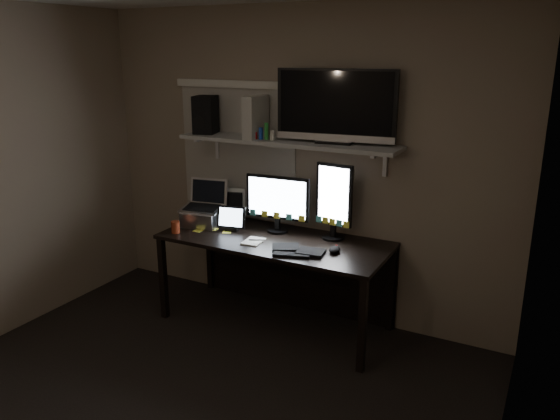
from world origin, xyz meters
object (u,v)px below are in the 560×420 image
Objects in this scene: mouse at (335,250)px; tv at (336,107)px; desk at (282,255)px; speaker at (206,115)px; laptop at (201,204)px; game_console at (256,117)px; monitor_portrait at (334,201)px; cup at (175,227)px; monitor_landscape at (278,204)px; tablet at (232,218)px; keyboard at (298,250)px.

mouse is 0.13× the size of tv.
desk is 1.32m from speaker.
laptop is 0.87m from game_console.
speaker is (-1.14, -0.04, -0.12)m from tv.
desk is 0.63m from monitor_portrait.
monitor_portrait reaches higher than mouse.
speaker is at bearing 96.23° from laptop.
desk is at bearing 152.93° from mouse.
cup is at bearing -140.86° from game_console.
game_console is (-0.65, -0.05, -0.11)m from tv.
monitor_landscape is 0.67m from mouse.
monitor_portrait is 1.31m from speaker.
game_console reaches higher than mouse.
speaker reaches higher than laptop.
tablet is at bearing -42.80° from speaker.
tablet reaches higher than mouse.
mouse is 1.32m from cup.
monitor_portrait is (0.40, 0.09, 0.48)m from desk.
laptop is at bearing -162.32° from monitor_portrait.
cup is at bearing -154.40° from desk.
cup is (-0.71, -0.41, -0.19)m from monitor_landscape.
monitor_portrait is at bearing 13.14° from desk.
tablet is at bearing 147.57° from keyboard.
tablet is at bearing -159.00° from monitor_portrait.
speaker is (-0.49, 0.02, -0.01)m from game_console.
laptop is 0.74m from speaker.
game_console is at bearing 10.92° from laptop.
laptop is at bearing -174.83° from tv.
game_console reaches higher than tablet.
mouse is at bearing -70.98° from tv.
monitor_landscape is at bearing -18.15° from speaker.
monitor_landscape reaches higher than desk.
monitor_landscape is 0.53m from keyboard.
desk is 0.42m from monitor_landscape.
speaker reaches higher than desk.
monitor_landscape is 0.85m from cup.
cup reaches higher than desk.
monitor_landscape is at bearing 11.29° from tablet.
monitor_landscape is 0.89× the size of monitor_portrait.
tv is (0.45, 0.07, 0.78)m from monitor_landscape.
monitor_portrait reaches higher than desk.
cup is at bearing -163.95° from tv.
monitor_landscape is 2.28× the size of tablet.
laptop is at bearing 152.31° from keyboard.
tablet is at bearing 35.55° from cup.
tv reaches higher than speaker.
monitor_portrait is 5.02× the size of mouse.
monitor_portrait is 1.13m from laptop.
desk is 1.12m from game_console.
mouse reaches higher than keyboard.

